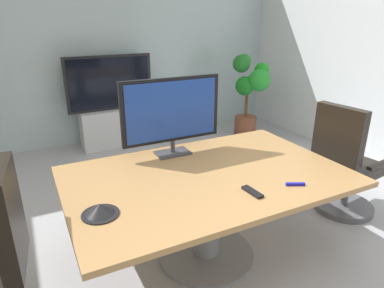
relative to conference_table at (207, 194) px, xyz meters
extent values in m
plane|color=#99999E|center=(-0.12, -0.21, -0.56)|extent=(7.72, 7.72, 0.00)
cube|color=#9EB2B7|center=(-0.12, 3.15, 0.82)|extent=(5.91, 0.10, 2.76)
cube|color=olive|center=(0.00, 0.00, 0.15)|extent=(2.02, 1.30, 0.04)
cylinder|color=slate|center=(0.00, 0.00, -0.22)|extent=(0.20, 0.20, 0.68)
cylinder|color=slate|center=(0.00, 0.00, -0.54)|extent=(0.76, 0.76, 0.03)
cube|color=black|center=(-1.29, -0.12, 0.23)|extent=(0.13, 0.46, 0.60)
cylinder|color=#4C4C51|center=(1.56, 0.00, -0.53)|extent=(0.56, 0.56, 0.06)
cylinder|color=#4C4C51|center=(1.56, 0.00, -0.32)|extent=(0.07, 0.07, 0.36)
cube|color=black|center=(1.56, 0.00, -0.10)|extent=(0.54, 0.54, 0.10)
cube|color=black|center=(1.29, -0.04, 0.23)|extent=(0.15, 0.46, 0.60)
cube|color=black|center=(1.57, -0.26, 0.02)|extent=(0.28, 0.08, 0.03)
cube|color=black|center=(1.51, 0.25, 0.02)|extent=(0.28, 0.08, 0.03)
cube|color=#333338|center=(-0.07, 0.47, 0.17)|extent=(0.28, 0.18, 0.02)
cylinder|color=#333338|center=(-0.07, 0.47, 0.23)|extent=(0.04, 0.04, 0.10)
cube|color=black|center=(-0.07, 0.48, 0.54)|extent=(0.84, 0.04, 0.52)
cube|color=navy|center=(-0.07, 0.46, 0.54)|extent=(0.77, 0.01, 0.47)
cube|color=#B7BABC|center=(-0.01, 2.80, -0.28)|extent=(0.90, 0.36, 0.55)
cube|color=black|center=(-0.01, 2.78, 0.37)|extent=(1.20, 0.06, 0.76)
cube|color=black|center=(-0.01, 2.74, 0.37)|extent=(1.12, 0.01, 0.69)
cylinder|color=brown|center=(2.01, 2.32, -0.41)|extent=(0.34, 0.34, 0.30)
cylinder|color=brown|center=(2.01, 2.32, -0.04)|extent=(0.05, 0.05, 0.44)
sphere|color=#209723|center=(2.23, 2.28, 0.47)|extent=(0.23, 0.23, 0.23)
sphere|color=#248227|center=(2.01, 2.44, 0.60)|extent=(0.21, 0.21, 0.21)
sphere|color=#1E6922|center=(1.91, 2.36, 0.57)|extent=(0.27, 0.27, 0.27)
sphere|color=#176A1D|center=(1.91, 2.25, 0.26)|extent=(0.29, 0.29, 0.29)
sphere|color=#24902D|center=(2.08, 2.13, 0.34)|extent=(0.33, 0.33, 0.33)
cone|color=black|center=(-0.82, -0.19, 0.20)|extent=(0.19, 0.19, 0.07)
cylinder|color=black|center=(-0.82, -0.19, 0.17)|extent=(0.22, 0.22, 0.01)
cube|color=black|center=(0.12, -0.38, 0.17)|extent=(0.06, 0.17, 0.02)
cube|color=#1919A5|center=(0.45, -0.43, 0.18)|extent=(0.13, 0.07, 0.02)
camera|label=1|loc=(-1.12, -1.96, 1.25)|focal=31.83mm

